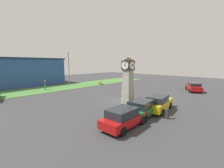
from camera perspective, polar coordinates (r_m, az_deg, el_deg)
ground_plane at (r=19.67m, az=3.52°, el=-6.25°), size 83.86×83.86×0.00m
clock_tower at (r=17.11m, az=6.09°, el=0.97°), size 1.44×1.37×5.48m
bollard_near_tower at (r=14.19m, az=20.40°, el=-10.33°), size 0.31×0.31×1.02m
bollard_mid_row at (r=15.46m, az=16.61°, el=-8.50°), size 0.28×0.28×1.08m
bollard_far_row at (r=16.38m, az=13.68°, el=-7.87°), size 0.23×0.23×0.86m
car_navy_sedan at (r=11.67m, az=4.49°, el=-12.57°), size 4.18×1.99×1.51m
car_near_tower at (r=14.17m, az=11.35°, el=-8.91°), size 4.40×2.35×1.52m
car_by_building at (r=16.21m, az=17.22°, el=-6.85°), size 4.74×2.35×1.57m
car_far_lot at (r=29.29m, az=28.64°, el=-0.92°), size 4.88×3.73×1.52m
bench at (r=34.09m, az=-4.53°, el=0.77°), size 1.45×1.56×0.90m
pedestrian_near_bench at (r=29.36m, az=-24.19°, el=-0.12°), size 0.44×0.46×1.79m
street_lamp_near_road at (r=33.60m, az=-16.14°, el=6.48°), size 0.50×0.24×7.17m
warehouse_blue_far at (r=37.82m, az=-33.80°, el=3.85°), size 20.39×11.39×5.90m
grass_verge_far at (r=30.74m, az=-21.66°, el=-1.54°), size 50.32×7.06×0.04m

